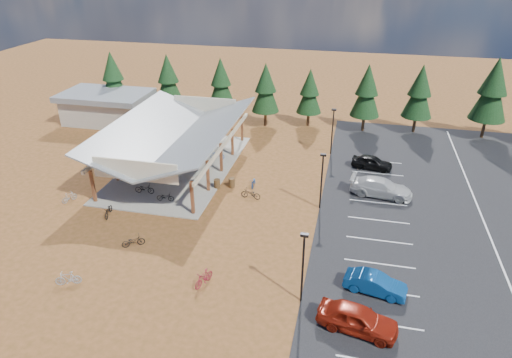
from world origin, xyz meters
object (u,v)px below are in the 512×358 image
Objects in this scene: bike_8 at (109,211)px; bike_14 at (254,182)px; bike_2 at (157,153)px; bike_3 at (194,135)px; trash_bin_1 at (232,183)px; bike_11 at (204,278)px; bike_13 at (68,278)px; outbuilding at (107,107)px; car_3 at (381,187)px; bike_6 at (217,154)px; bike_12 at (133,241)px; car_1 at (375,284)px; car_4 at (372,162)px; car_0 at (358,319)px; bike_9 at (69,197)px; bike_0 at (145,189)px; trash_bin_0 at (217,184)px; bike_16 at (251,194)px; lamp_post_0 at (303,263)px; lamp_post_2 at (333,128)px; lamp_post_1 at (322,177)px; bike_7 at (210,136)px; bike_4 at (165,197)px; bike_pavilion at (176,133)px; bike_1 at (149,162)px; bike_5 at (180,178)px.

bike_8 is 13.30m from bike_14.
bike_3 is (2.12, 6.03, -0.01)m from bike_2.
trash_bin_1 is 0.51× the size of bike_2.
bike_13 is at bearing -146.45° from bike_11.
car_3 is (34.19, -12.56, -1.18)m from outbuilding.
trash_bin_1 is 0.59× the size of bike_3.
bike_6 is 20.37m from bike_11.
car_3 reaches higher than bike_12.
car_1 is 19.23m from car_4.
bike_2 is 0.38× the size of car_0.
car_1 is at bearing -169.47° from car_4.
car_0 reaches higher than bike_9.
trash_bin_0 is at bearing -71.10° from bike_0.
car_1 is (1.05, 3.59, -0.14)m from car_0.
bike_0 is at bearing -156.84° from trash_bin_1.
outbuilding reaches higher than bike_16.
bike_13 is 26.96m from car_3.
car_0 is at bearing -48.81° from trash_bin_0.
lamp_post_0 reaches higher than bike_14.
bike_16 is (5.51, -7.54, -0.07)m from bike_6.
lamp_post_2 is 2.97× the size of bike_13.
outbuilding is at bearing -0.07° from bike_12.
lamp_post_1 reaches higher than bike_3.
bike_0 is 1.00× the size of bike_11.
car_1 is (18.70, -22.95, 0.16)m from bike_7.
bike_7 is 25.80m from bike_11.
outbuilding is 7.06× the size of bike_4.
trash_bin_0 is 0.49× the size of bike_16.
bike_2 is at bearing -40.47° from outbuilding.
lamp_post_0 is 23.18m from bike_6.
bike_6 is (17.23, -8.18, -1.47)m from outbuilding.
bike_14 is 0.41× the size of car_1.
car_4 is at bearing 78.25° from lamp_post_0.
car_1 is (13.13, -12.24, 0.25)m from trash_bin_1.
bike_4 is at bearing 148.92° from bike_13.
bike_7 is 1.00× the size of bike_9.
bike_pavilion is 19.20m from bike_13.
lamp_post_1 reaches higher than bike_2.
bike_7 is 21.44m from car_3.
lamp_post_1 is at bearing -8.81° from trash_bin_0.
bike_1 reaches higher than bike_12.
bike_9 is at bearing 126.03° from car_4.
bike_16 is (15.64, 4.12, 0.04)m from bike_9.
car_1 reaches higher than bike_12.
lamp_post_1 is 13.80m from bike_11.
bike_9 is 0.27× the size of car_3.
outbuilding reaches higher than bike_9.
bike_5 is at bearing 103.23° from car_3.
bike_3 reaches higher than trash_bin_1.
bike_2 reaches higher than bike_3.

